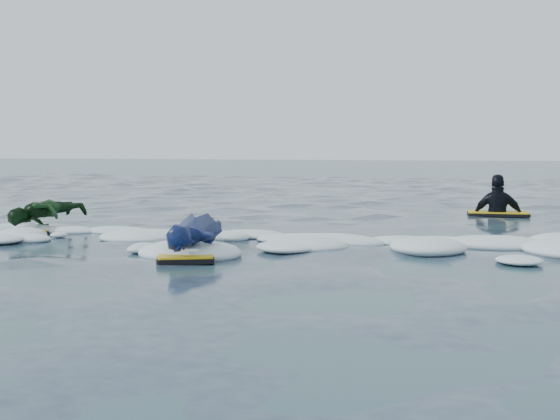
{
  "coord_description": "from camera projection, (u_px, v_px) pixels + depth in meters",
  "views": [
    {
      "loc": [
        3.56,
        -7.49,
        1.26
      ],
      "look_at": [
        1.13,
        1.6,
        0.41
      ],
      "focal_mm": 45.0,
      "sensor_mm": 36.0,
      "label": 1
    }
  ],
  "objects": [
    {
      "name": "ground",
      "position": [
        152.0,
        254.0,
        8.23
      ],
      "size": [
        120.0,
        120.0,
        0.0
      ],
      "primitive_type": "plane",
      "color": "#1A3140",
      "rests_on": "ground"
    },
    {
      "name": "foam_band",
      "position": [
        186.0,
        243.0,
        9.23
      ],
      "size": [
        12.0,
        3.1,
        0.3
      ],
      "primitive_type": null,
      "color": "white",
      "rests_on": "ground"
    },
    {
      "name": "prone_woman_unit",
      "position": [
        193.0,
        236.0,
        8.18
      ],
      "size": [
        1.0,
        1.78,
        0.44
      ],
      "rotation": [
        0.0,
        0.0,
        1.96
      ],
      "color": "black",
      "rests_on": "ground"
    },
    {
      "name": "prone_child_unit",
      "position": [
        47.0,
        216.0,
        10.37
      ],
      "size": [
        0.97,
        1.34,
        0.48
      ],
      "rotation": [
        0.0,
        0.0,
        1.37
      ],
      "color": "black",
      "rests_on": "ground"
    },
    {
      "name": "waiting_rider_unit",
      "position": [
        498.0,
        218.0,
        12.8
      ],
      "size": [
        1.1,
        0.63,
        1.61
      ],
      "rotation": [
        0.0,
        0.0,
        0.04
      ],
      "color": "black",
      "rests_on": "ground"
    }
  ]
}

